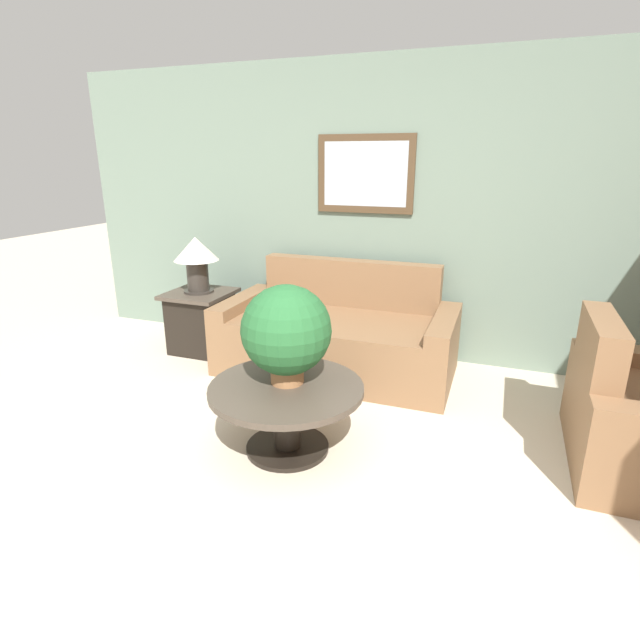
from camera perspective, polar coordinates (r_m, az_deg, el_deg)
ground_plane at (r=2.63m, az=-2.24°, el=-24.49°), size 20.00×20.00×0.00m
wall_back at (r=4.53m, az=10.66°, el=11.78°), size 6.79×0.09×2.60m
couch_main at (r=4.32m, az=2.02°, el=-1.95°), size 1.98×0.97×0.91m
coffee_table at (r=3.15m, az=-3.84°, el=-9.49°), size 0.96×0.96×0.45m
side_table at (r=4.89m, az=-13.42°, el=-0.08°), size 0.57×0.57×0.58m
table_lamp at (r=4.74m, az=-13.96°, el=7.10°), size 0.41×0.41×0.51m
potted_plant_on_table at (r=3.01m, az=-3.87°, el=-1.31°), size 0.55×0.55×0.62m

